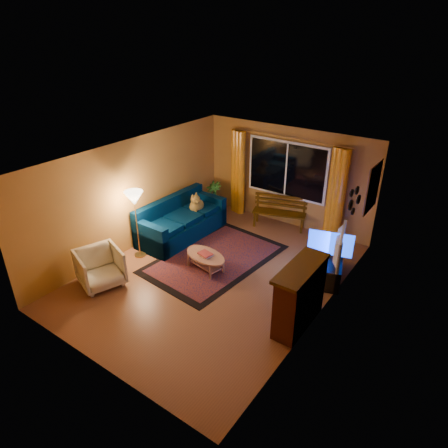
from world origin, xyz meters
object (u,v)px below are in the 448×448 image
Objects in this scene: bench at (279,220)px; floor_lamp at (137,225)px; tv_console at (332,268)px; sofa at (182,219)px; armchair at (100,266)px; coffee_table at (206,262)px.

floor_lamp is (-1.87, -3.03, 0.58)m from bench.
tv_console is (1.97, -1.40, 0.03)m from bench.
armchair is at bearing -88.65° from sofa.
bench is at bearing 47.78° from sofa.
coffee_table is (1.56, 0.39, -0.59)m from floor_lamp.
armchair is 4.63m from tv_console.
sofa is 1.30m from floor_lamp.
tv_console reaches higher than coffee_table.
bench is 2.42m from tv_console.
sofa is 1.65m from coffee_table.
bench is at bearing 58.28° from floor_lamp.
bench is at bearing 126.50° from tv_console.
coffee_table is (1.38, 1.60, -0.23)m from armchair.
tv_console is at bearing -32.41° from armchair.
coffee_table is at bearing 14.09° from floor_lamp.
bench is 3.60m from floor_lamp.
floor_lamp is at bearing 28.48° from armchair.
floor_lamp reaches higher than bench.
armchair reaches higher than bench.
tv_console is (3.65, 2.83, -0.19)m from armchair.
bench is 2.65m from coffee_table.
floor_lamp reaches higher than tv_console.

